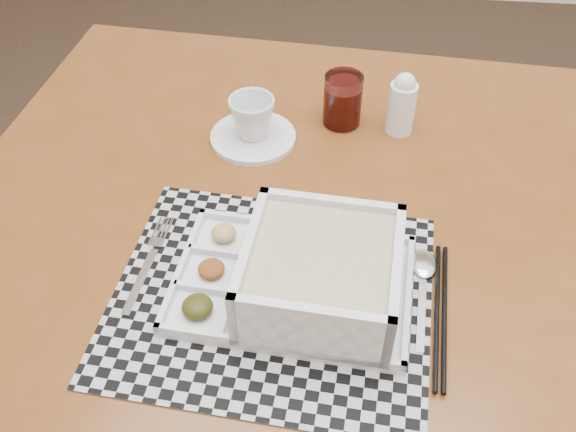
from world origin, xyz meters
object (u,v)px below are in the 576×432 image
object	(u,v)px
cup	(252,118)
juice_glass	(342,102)
serving_tray	(313,278)
creamer_bottle	(402,104)
dining_table	(295,269)

from	to	relation	value
cup	juice_glass	xyz separation A→B (m)	(0.15, 0.07, -0.00)
cup	serving_tray	bearing A→B (deg)	-77.86
serving_tray	juice_glass	bearing A→B (deg)	87.11
creamer_bottle	juice_glass	bearing A→B (deg)	172.79
juice_glass	creamer_bottle	size ratio (longest dim) A/B	0.82
juice_glass	creamer_bottle	distance (m)	0.10
dining_table	serving_tray	size ratio (longest dim) A/B	3.54
serving_tray	cup	distance (m)	0.37
serving_tray	creamer_bottle	bearing A→B (deg)	72.69
serving_tray	cup	size ratio (longest dim) A/B	4.22
dining_table	cup	bearing A→B (deg)	113.85
dining_table	juice_glass	bearing A→B (deg)	78.99
dining_table	serving_tray	world-z (taller)	serving_tray
serving_tray	creamer_bottle	size ratio (longest dim) A/B	2.88
dining_table	cup	world-z (taller)	cup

